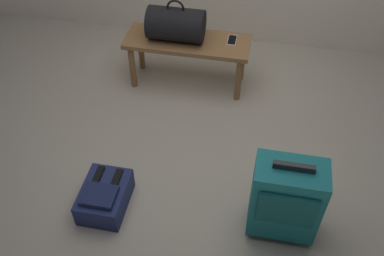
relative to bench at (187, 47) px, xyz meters
name	(u,v)px	position (x,y,z in m)	size (l,w,h in m)	color
ground_plane	(197,154)	(0.23, -0.80, -0.36)	(6.60, 6.60, 0.00)	#B2A893
bench	(187,47)	(0.00, 0.00, 0.00)	(1.00, 0.36, 0.43)	olive
duffel_bag_black	(176,24)	(-0.09, 0.00, 0.20)	(0.44, 0.26, 0.34)	black
cell_phone	(232,40)	(0.35, 0.06, 0.07)	(0.07, 0.14, 0.01)	silver
suitcase_upright_teal	(286,199)	(0.84, -1.31, -0.04)	(0.40, 0.26, 0.62)	#14666B
backpack_navy	(105,196)	(-0.28, -1.35, -0.27)	(0.28, 0.38, 0.21)	navy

